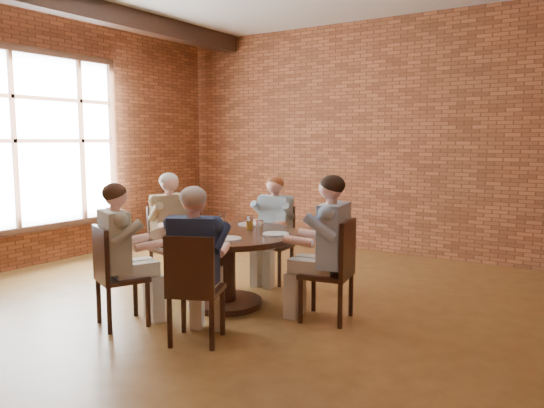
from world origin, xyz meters
The scene contains 27 objects.
floor centered at (0.00, 0.00, 0.00)m, with size 7.00×7.00×0.00m, color olive.
wall_back centered at (0.00, 3.50, 1.70)m, with size 7.00×7.00×0.00m, color brown.
wall_left centered at (-3.25, 0.00, 1.70)m, with size 7.00×7.00×0.00m, color brown.
ceiling_beam centered at (-2.45, 0.00, 3.27)m, with size 0.22×6.90×0.26m, color black.
window centered at (-3.18, 0.40, 1.65)m, with size 0.10×2.16×2.36m.
dining_table centered at (-0.05, 0.17, 0.53)m, with size 1.49×1.49×0.75m.
chair_a centered at (1.08, 0.37, 0.51)m, with size 0.50×0.50×0.94m.
diner_a centered at (1.00, 0.35, 0.67)m, with size 0.53×0.66×1.34m, color #3E6BA3, non-canonical shape.
chair_b centered at (-0.14, 1.27, 0.49)m, with size 0.41×0.41×0.89m.
diner_b centered at (-0.13, 1.20, 0.62)m, with size 0.47×0.58×1.24m, color gray, non-canonical shape.
chair_c centered at (-1.07, 0.42, 0.50)m, with size 0.49×0.49×0.91m.
diner_c centered at (-0.99, 0.41, 0.65)m, with size 0.50×0.62×1.29m, color brown, non-canonical shape.
chair_d centered at (-0.50, -0.85, 0.50)m, with size 0.53×0.53×0.91m.
diner_d centered at (-0.47, -0.78, 0.64)m, with size 0.50×0.61×1.28m, color #B79F90, non-canonical shape.
chair_e centered at (0.38, -0.79, 0.50)m, with size 0.54×0.54×0.91m.
diner_e centered at (0.35, -0.71, 0.64)m, with size 0.50×0.62×1.29m, color #16203E, non-canonical shape.
plate_a centered at (0.45, 0.33, 0.76)m, with size 0.26×0.26×0.01m, color white.
plate_b centered at (-0.11, 0.69, 0.76)m, with size 0.26×0.26×0.01m, color white.
plate_c centered at (-0.43, 0.28, 0.76)m, with size 0.26×0.26×0.01m, color white.
plate_d centered at (0.22, -0.12, 0.76)m, with size 0.26×0.26×0.01m, color white.
glass_a centered at (0.32, 0.25, 0.82)m, with size 0.07×0.07×0.14m, color white.
glass_b centered at (0.06, 0.44, 0.82)m, with size 0.07×0.07×0.14m, color white.
glass_c centered at (-0.33, 0.50, 0.82)m, with size 0.07×0.07×0.14m, color white.
glass_d centered at (-0.14, 0.21, 0.82)m, with size 0.07×0.07×0.14m, color white.
glass_e centered at (-0.33, -0.04, 0.82)m, with size 0.07×0.07×0.14m, color white.
glass_f centered at (-0.34, -0.15, 0.82)m, with size 0.07×0.07×0.14m, color white.
smartphone centered at (0.27, -0.31, 0.75)m, with size 0.07×0.13×0.01m, color black.
Camera 1 is at (3.18, -3.92, 1.66)m, focal length 35.00 mm.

